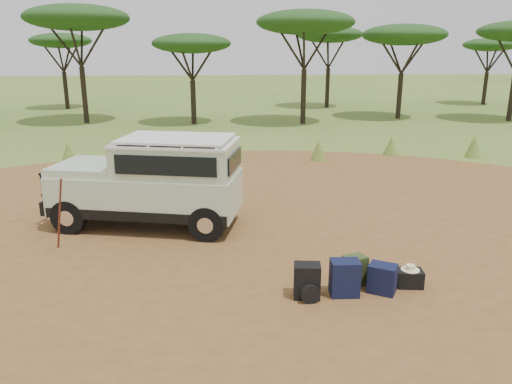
{
  "coord_description": "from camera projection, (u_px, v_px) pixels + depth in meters",
  "views": [
    {
      "loc": [
        -0.68,
        -9.5,
        4.01
      ],
      "look_at": [
        0.12,
        0.9,
        1.0
      ],
      "focal_mm": 35.0,
      "sensor_mm": 36.0,
      "label": 1
    }
  ],
  "objects": [
    {
      "name": "grass_fringe",
      "position": [
        240.0,
        150.0,
        18.46
      ],
      "size": [
        36.6,
        1.6,
        0.9
      ],
      "color": "#516C26",
      "rests_on": "ground"
    },
    {
      "name": "backpack_navy",
      "position": [
        345.0,
        278.0,
        8.34
      ],
      "size": [
        0.49,
        0.36,
        0.62
      ],
      "primitive_type": "cube",
      "rotation": [
        0.0,
        0.0,
        -0.04
      ],
      "color": "#111637",
      "rests_on": "ground"
    },
    {
      "name": "backpack_olive",
      "position": [
        355.0,
        271.0,
        8.73
      ],
      "size": [
        0.46,
        0.39,
        0.54
      ],
      "primitive_type": "cube",
      "rotation": [
        0.0,
        0.0,
        0.35
      ],
      "color": "#3A4922",
      "rests_on": "ground"
    },
    {
      "name": "dirt_clearing",
      "position": [
        254.0,
        251.0,
        10.26
      ],
      "size": [
        23.0,
        23.0,
        0.01
      ],
      "primitive_type": "cylinder",
      "color": "brown",
      "rests_on": "ground"
    },
    {
      "name": "hard_case",
      "position": [
        409.0,
        278.0,
        8.69
      ],
      "size": [
        0.48,
        0.36,
        0.31
      ],
      "primitive_type": "cube",
      "rotation": [
        0.0,
        0.0,
        -0.12
      ],
      "color": "black",
      "rests_on": "ground"
    },
    {
      "name": "ground",
      "position": [
        254.0,
        251.0,
        10.26
      ],
      "size": [
        140.0,
        140.0,
        0.0
      ],
      "primitive_type": "plane",
      "color": "#516C26",
      "rests_on": "ground"
    },
    {
      "name": "acacia_treeline",
      "position": [
        242.0,
        32.0,
        27.94
      ],
      "size": [
        46.7,
        13.2,
        6.26
      ],
      "color": "black",
      "rests_on": "ground"
    },
    {
      "name": "safari_vehicle",
      "position": [
        153.0,
        184.0,
        11.44
      ],
      "size": [
        4.6,
        2.62,
        2.12
      ],
      "rotation": [
        0.0,
        0.0,
        -0.22
      ],
      "color": "#B2C5A8",
      "rests_on": "ground"
    },
    {
      "name": "walking_staff",
      "position": [
        60.0,
        214.0,
        10.0
      ],
      "size": [
        0.41,
        0.51,
        1.61
      ],
      "primitive_type": "cylinder",
      "rotation": [
        0.35,
        0.0,
        0.67
      ],
      "color": "maroon",
      "rests_on": "ground"
    },
    {
      "name": "duffel_navy",
      "position": [
        382.0,
        279.0,
        8.45
      ],
      "size": [
        0.56,
        0.52,
        0.51
      ],
      "primitive_type": "cube",
      "rotation": [
        0.0,
        0.0,
        -0.52
      ],
      "color": "#111637",
      "rests_on": "ground"
    },
    {
      "name": "backpack_black",
      "position": [
        307.0,
        281.0,
        8.27
      ],
      "size": [
        0.47,
        0.37,
        0.59
      ],
      "primitive_type": "cube",
      "rotation": [
        0.0,
        0.0,
        -0.13
      ],
      "color": "black",
      "rests_on": "ground"
    },
    {
      "name": "stuff_sack",
      "position": [
        309.0,
        291.0,
        8.22
      ],
      "size": [
        0.34,
        0.34,
        0.32
      ],
      "primitive_type": "cylinder",
      "rotation": [
        1.57,
        0.0,
        0.08
      ],
      "color": "black",
      "rests_on": "ground"
    },
    {
      "name": "safari_hat",
      "position": [
        410.0,
        268.0,
        8.63
      ],
      "size": [
        0.32,
        0.32,
        0.09
      ],
      "color": "beige",
      "rests_on": "hard_case"
    }
  ]
}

